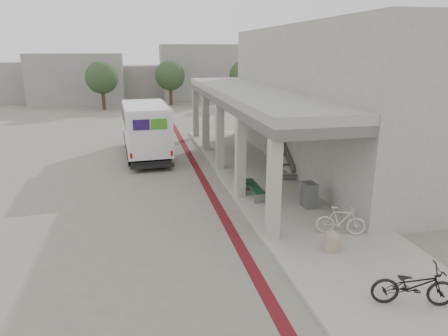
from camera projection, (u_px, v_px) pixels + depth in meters
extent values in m
plane|color=slate|center=(191.00, 206.00, 15.58)|extent=(120.00, 120.00, 0.00)
cube|color=#571117|center=(207.00, 187.00, 17.66)|extent=(0.35, 40.00, 0.01)
cube|color=gray|center=(288.00, 197.00, 16.40)|extent=(4.40, 28.00, 0.12)
cube|color=gray|center=(320.00, 98.00, 20.33)|extent=(4.30, 17.00, 7.00)
cube|color=#595753|center=(250.00, 100.00, 19.55)|extent=(3.40, 16.90, 0.35)
cube|color=gray|center=(250.00, 93.00, 19.45)|extent=(3.40, 16.90, 0.35)
cube|color=gray|center=(78.00, 79.00, 44.96)|extent=(10.00, 6.00, 5.50)
cube|color=gray|center=(141.00, 82.00, 50.37)|extent=(8.00, 6.00, 4.00)
cube|color=gray|center=(198.00, 72.00, 49.60)|extent=(9.00, 6.00, 6.50)
cube|color=gray|center=(28.00, 82.00, 46.66)|extent=(7.00, 5.00, 4.50)
cylinder|color=#38281C|center=(103.00, 98.00, 40.41)|extent=(0.36, 0.36, 2.40)
sphere|color=#263720|center=(102.00, 78.00, 39.84)|extent=(3.20, 3.20, 3.20)
cylinder|color=#38281C|center=(171.00, 94.00, 43.73)|extent=(0.36, 0.36, 2.40)
sphere|color=#263720|center=(170.00, 75.00, 43.17)|extent=(3.20, 3.20, 3.20)
cylinder|color=#38281C|center=(244.00, 93.00, 44.46)|extent=(0.36, 0.36, 2.40)
sphere|color=#263720|center=(244.00, 75.00, 43.90)|extent=(3.20, 3.20, 3.20)
cube|color=black|center=(147.00, 149.00, 22.87)|extent=(2.30, 6.67, 0.28)
cube|color=silver|center=(146.00, 127.00, 21.67)|extent=(2.50, 4.99, 2.44)
cube|color=silver|center=(142.00, 120.00, 24.71)|extent=(2.34, 1.90, 2.16)
cube|color=silver|center=(142.00, 130.00, 25.84)|extent=(2.09, 0.67, 0.75)
cube|color=black|center=(141.00, 110.00, 25.25)|extent=(2.09, 0.56, 0.99)
cube|color=black|center=(152.00, 166.00, 19.75)|extent=(2.17, 0.34, 0.17)
cube|color=#22114D|center=(124.00, 118.00, 21.87)|extent=(0.09, 1.31, 0.70)
cube|color=#39881D|center=(125.00, 123.00, 20.57)|extent=(0.09, 1.31, 0.70)
cube|color=#22114D|center=(141.00, 125.00, 19.12)|extent=(0.80, 0.07, 0.52)
cube|color=#39881D|center=(159.00, 124.00, 19.33)|extent=(0.80, 0.07, 0.52)
cylinder|color=black|center=(127.00, 141.00, 24.86)|extent=(0.31, 0.86, 0.85)
cylinder|color=black|center=(159.00, 139.00, 25.36)|extent=(0.31, 0.86, 0.85)
cylinder|color=black|center=(130.00, 158.00, 20.86)|extent=(0.31, 0.86, 0.85)
cylinder|color=black|center=(168.00, 155.00, 21.37)|extent=(0.31, 0.86, 0.85)
cube|color=slate|center=(260.00, 198.00, 15.48)|extent=(0.41, 0.09, 0.41)
cube|color=slate|center=(248.00, 185.00, 16.99)|extent=(0.41, 0.09, 0.41)
cube|color=#133922|center=(250.00, 186.00, 16.14)|extent=(0.12, 1.93, 0.05)
cube|color=#133922|center=(254.00, 186.00, 16.17)|extent=(0.12, 1.93, 0.05)
cube|color=#133922|center=(257.00, 186.00, 16.21)|extent=(0.12, 1.93, 0.05)
cylinder|color=gray|center=(332.00, 244.00, 11.77)|extent=(0.44, 0.44, 0.44)
sphere|color=gray|center=(332.00, 237.00, 11.70)|extent=(0.44, 0.44, 0.44)
cylinder|color=#9C9477|center=(237.00, 187.00, 16.81)|extent=(0.39, 0.39, 0.39)
sphere|color=#9C9477|center=(237.00, 182.00, 16.75)|extent=(0.39, 0.39, 0.39)
cube|color=slate|center=(309.00, 195.00, 15.03)|extent=(0.48, 0.61, 0.96)
imported|color=black|center=(413.00, 285.00, 9.22)|extent=(2.02, 1.20, 1.00)
imported|color=#BBB5A4|center=(341.00, 221.00, 12.78)|extent=(1.63, 0.98, 0.95)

